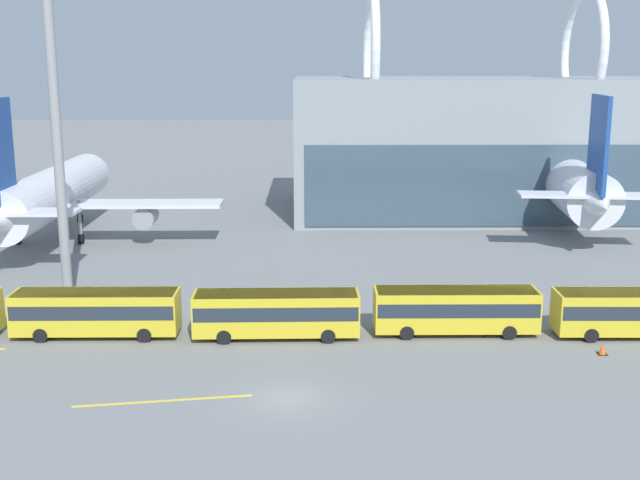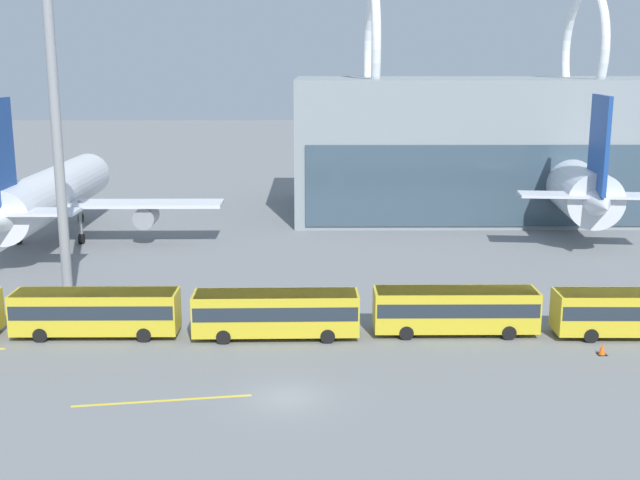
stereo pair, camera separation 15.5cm
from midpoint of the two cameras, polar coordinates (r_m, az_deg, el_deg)
name	(u,v)px [view 1 (the left image)]	position (r m, az deg, el deg)	size (l,w,h in m)	color
ground_plane	(288,397)	(46.77, -2.41, -11.12)	(440.00, 440.00, 0.00)	slate
airliner_at_gate_near	(49,194)	(88.79, -18.76, 3.11)	(36.37, 34.75, 15.65)	silver
airliner_at_gate_far	(561,177)	(99.81, 16.70, 4.28)	(43.20, 44.09, 15.62)	silver
shuttle_bus_1	(96,310)	(58.04, -15.70, -4.83)	(11.43, 2.87, 3.21)	gold
shuttle_bus_2	(276,311)	(55.72, -3.20, -5.09)	(11.47, 2.98, 3.21)	gold
shuttle_bus_3	(456,308)	(57.18, 9.55, -4.78)	(11.44, 2.88, 3.21)	gold
shuttle_bus_4	(638,310)	(60.03, 21.59, -4.68)	(11.46, 2.96, 3.21)	gold
floodlight_mast	(56,120)	(64.62, -18.35, 8.07)	(2.12, 2.12, 25.88)	gray
lane_stripe_2	(164,401)	(47.13, -11.16, -11.16)	(10.07, 0.25, 0.01)	yellow
traffic_cone_2	(603,349)	(56.11, 19.37, -7.32)	(0.62, 0.62, 0.77)	black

